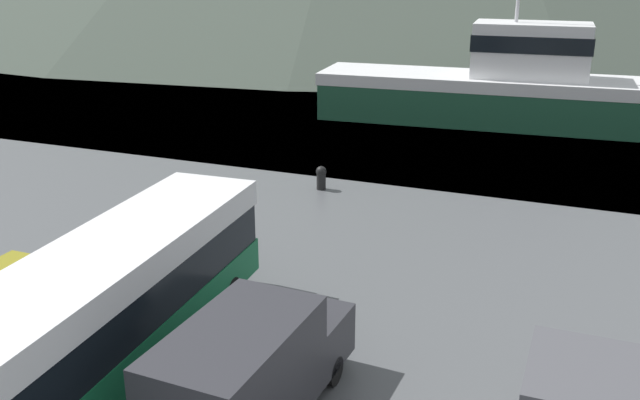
# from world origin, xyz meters

# --- Properties ---
(water_surface) EXTENTS (240.00, 240.00, 0.00)m
(water_surface) POSITION_xyz_m (0.00, 144.13, 0.00)
(water_surface) COLOR #475B6B
(water_surface) RESTS_ON ground
(tour_bus) EXTENTS (3.17, 11.71, 3.21)m
(tour_bus) POSITION_xyz_m (-1.25, 7.88, 1.81)
(tour_bus) COLOR #146B3D
(tour_bus) RESTS_ON ground
(delivery_van) EXTENTS (2.37, 5.81, 2.57)m
(delivery_van) POSITION_xyz_m (2.67, 7.47, 1.35)
(delivery_van) COLOR #2D2D33
(delivery_van) RESTS_ON ground
(fishing_boat) EXTENTS (19.95, 6.04, 10.84)m
(fishing_boat) POSITION_xyz_m (3.28, 37.49, 2.13)
(fishing_boat) COLOR #1E5138
(fishing_boat) RESTS_ON water_surface
(storage_bin) EXTENTS (1.32, 1.46, 1.38)m
(storage_bin) POSITION_xyz_m (-5.76, 9.67, 0.70)
(storage_bin) COLOR olive
(storage_bin) RESTS_ON ground
(mooring_bollard) EXTENTS (0.44, 0.44, 1.00)m
(mooring_bollard) POSITION_xyz_m (-1.72, 22.56, 0.54)
(mooring_bollard) COLOR black
(mooring_bollard) RESTS_ON ground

